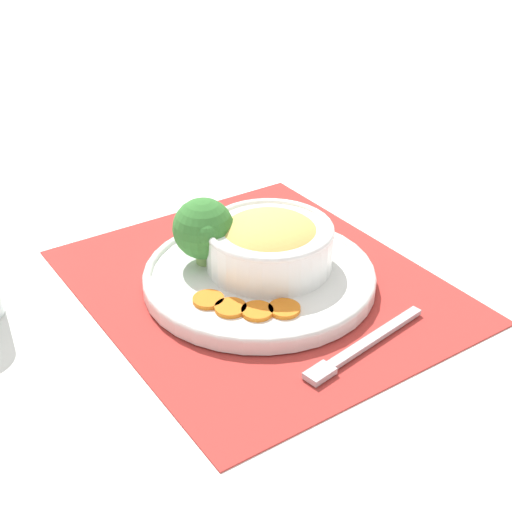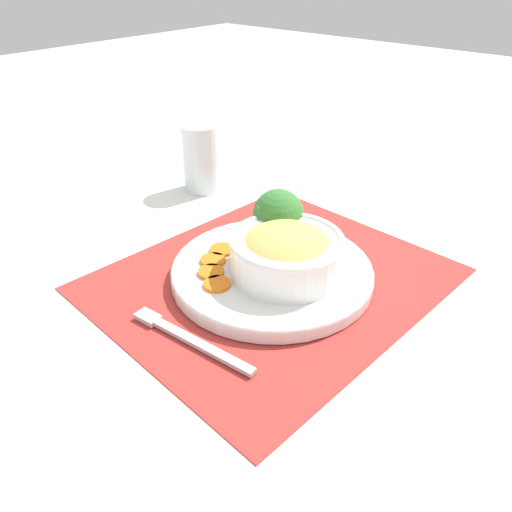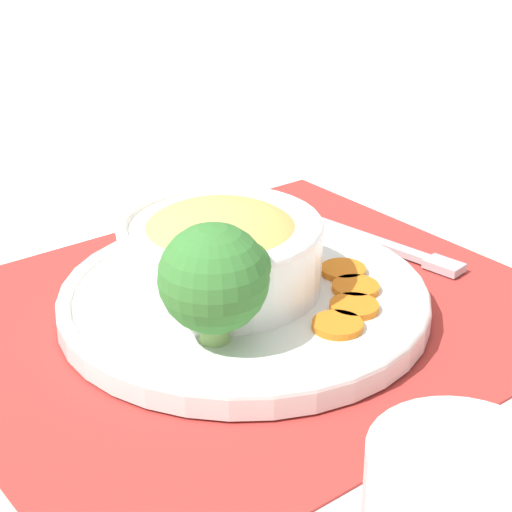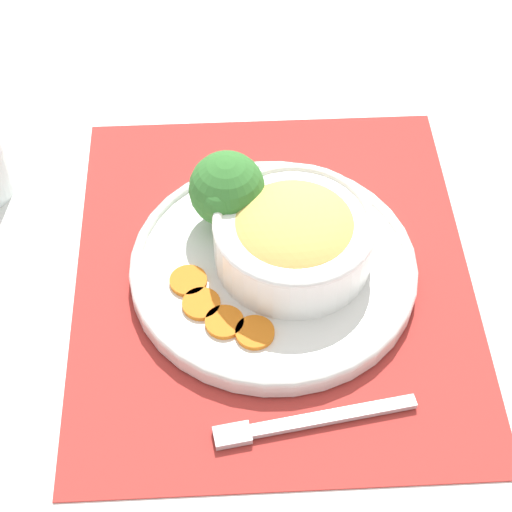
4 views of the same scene
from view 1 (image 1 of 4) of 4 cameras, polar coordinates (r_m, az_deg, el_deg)
The scene contains 10 objects.
ground_plane at distance 0.88m, azimuth 0.26°, elevation -2.42°, with size 4.00×4.00×0.00m, color white.
placemat at distance 0.88m, azimuth 0.26°, elevation -2.31°, with size 0.49×0.43×0.00m.
plate at distance 0.88m, azimuth 0.26°, elevation -1.58°, with size 0.29×0.29×0.02m.
bowl at distance 0.87m, azimuth 1.08°, elevation 1.13°, with size 0.16×0.16×0.07m.
broccoli_floret at distance 0.87m, azimuth -4.22°, elevation 2.19°, with size 0.08×0.08×0.09m.
carrot_slice_near at distance 0.82m, azimuth -3.83°, elevation -3.50°, with size 0.04×0.04×0.01m.
carrot_slice_middle at distance 0.81m, azimuth -2.05°, elevation -4.17°, with size 0.04×0.04×0.01m.
carrot_slice_far at distance 0.80m, azimuth 0.10°, elevation -4.43°, with size 0.04×0.04×0.01m.
carrot_slice_extra at distance 0.80m, azimuth 2.28°, elevation -4.24°, with size 0.04×0.04×0.01m.
fork at distance 0.78m, azimuth 7.96°, elevation -7.47°, with size 0.03×0.18×0.01m.
Camera 1 is at (-0.58, 0.46, 0.48)m, focal length 50.00 mm.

